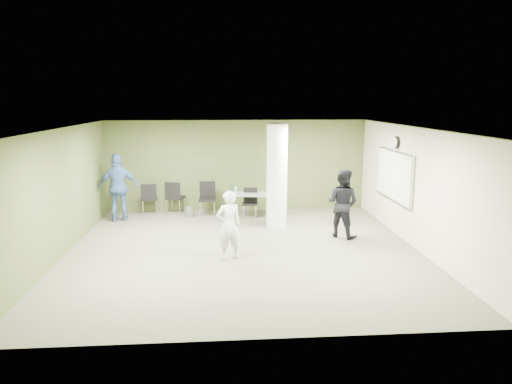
{
  "coord_description": "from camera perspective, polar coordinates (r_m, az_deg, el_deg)",
  "views": [
    {
      "loc": [
        -0.47,
        -10.04,
        3.41
      ],
      "look_at": [
        0.36,
        1.0,
        1.16
      ],
      "focal_mm": 32.0,
      "sensor_mm": 36.0,
      "label": 1
    }
  ],
  "objects": [
    {
      "name": "man_blue",
      "position": [
        13.46,
        -16.8,
        0.52
      ],
      "size": [
        1.18,
        0.62,
        1.93
      ],
      "primitive_type": "imported",
      "rotation": [
        0.0,
        0.0,
        3.27
      ],
      "color": "#3C5D95",
      "rests_on": "floor"
    },
    {
      "name": "chair_table_right",
      "position": [
        13.4,
        -0.74,
        -1.06
      ],
      "size": [
        0.49,
        0.49,
        0.86
      ],
      "rotation": [
        0.0,
        0.0,
        -0.16
      ],
      "color": "black",
      "rests_on": "floor"
    },
    {
      "name": "wastebasket",
      "position": [
        13.65,
        -8.31,
        -2.49
      ],
      "size": [
        0.25,
        0.25,
        0.29
      ],
      "primitive_type": "cylinder",
      "color": "#4C4C4C",
      "rests_on": "floor"
    },
    {
      "name": "wall_back",
      "position": [
        14.19,
        -2.36,
        3.32
      ],
      "size": [
        8.0,
        2.8,
        0.02
      ],
      "primitive_type": "cube",
      "rotation": [
        1.57,
        0.0,
        0.0
      ],
      "color": "#4B5628",
      "rests_on": "floor"
    },
    {
      "name": "chair_back_right",
      "position": [
        13.96,
        -10.18,
        -0.38
      ],
      "size": [
        0.61,
        0.61,
        1.0
      ],
      "rotation": [
        0.0,
        0.0,
        2.87
      ],
      "color": "black",
      "rests_on": "floor"
    },
    {
      "name": "woman_white",
      "position": [
        9.84,
        -3.44,
        -4.18
      ],
      "size": [
        0.65,
        0.53,
        1.52
      ],
      "primitive_type": "imported",
      "rotation": [
        0.0,
        0.0,
        3.49
      ],
      "color": "silver",
      "rests_on": "floor"
    },
    {
      "name": "column",
      "position": [
        12.29,
        2.63,
        2.05
      ],
      "size": [
        0.56,
        0.56,
        2.8
      ],
      "primitive_type": "cylinder",
      "color": "silver",
      "rests_on": "floor"
    },
    {
      "name": "wall_clock",
      "position": [
        12.11,
        17.08,
        5.95
      ],
      "size": [
        0.06,
        0.32,
        0.32
      ],
      "color": "black",
      "rests_on": "wall_right_cream"
    },
    {
      "name": "man_black",
      "position": [
        11.62,
        10.74,
        -1.38
      ],
      "size": [
        1.07,
        1.05,
        1.73
      ],
      "primitive_type": "imported",
      "rotation": [
        0.0,
        0.0,
        2.43
      ],
      "color": "black",
      "rests_on": "floor"
    },
    {
      "name": "wall_right_cream",
      "position": [
        11.17,
        19.37,
        0.45
      ],
      "size": [
        0.02,
        8.0,
        2.8
      ],
      "primitive_type": "cube",
      "color": "beige",
      "rests_on": "floor"
    },
    {
      "name": "floor",
      "position": [
        10.61,
        -1.55,
        -7.28
      ],
      "size": [
        8.0,
        8.0,
        0.0
      ],
      "primitive_type": "plane",
      "color": "#555342",
      "rests_on": "ground"
    },
    {
      "name": "ceiling",
      "position": [
        10.06,
        -1.63,
        7.99
      ],
      "size": [
        8.0,
        8.0,
        0.0
      ],
      "primitive_type": "plane",
      "rotation": [
        3.14,
        0.0,
        0.0
      ],
      "color": "white",
      "rests_on": "wall_back"
    },
    {
      "name": "chair_back_left",
      "position": [
        14.07,
        -13.22,
        -0.53
      ],
      "size": [
        0.53,
        0.53,
        0.95
      ],
      "rotation": [
        0.0,
        0.0,
        3.26
      ],
      "color": "black",
      "rests_on": "floor"
    },
    {
      "name": "wall_left",
      "position": [
        10.83,
        -23.25,
        -0.17
      ],
      "size": [
        0.02,
        8.0,
        2.8
      ],
      "primitive_type": "cube",
      "color": "#4B5628",
      "rests_on": "floor"
    },
    {
      "name": "chair_table_left",
      "position": [
        13.73,
        -6.09,
        -0.46
      ],
      "size": [
        0.5,
        0.5,
        1.0
      ],
      "rotation": [
        0.0,
        0.0,
        -0.01
      ],
      "color": "black",
      "rests_on": "floor"
    },
    {
      "name": "whiteboard",
      "position": [
        12.21,
        16.84,
        1.98
      ],
      "size": [
        0.05,
        2.3,
        1.3
      ],
      "color": "silver",
      "rests_on": "wall_right_cream"
    },
    {
      "name": "folding_table",
      "position": [
        13.38,
        -0.47,
        -0.37
      ],
      "size": [
        1.58,
        0.88,
        0.96
      ],
      "rotation": [
        0.0,
        0.0,
        -0.16
      ],
      "color": "#959691",
      "rests_on": "floor"
    }
  ]
}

